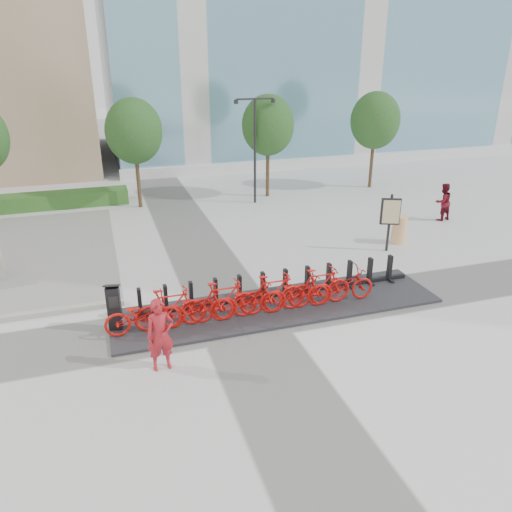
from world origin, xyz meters
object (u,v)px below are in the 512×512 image
object	(u,v)px
bike_0	(143,314)
construction_barrel	(399,230)
map_sign	(390,214)
kiosk	(114,307)
worker_red	(160,335)
pedestrian	(443,202)

from	to	relation	value
bike_0	construction_barrel	bearing A→B (deg)	-68.85
bike_0	map_sign	size ratio (longest dim) A/B	0.91
kiosk	worker_red	bearing A→B (deg)	-56.56
bike_0	worker_red	xyz separation A→B (m)	(0.25, -1.65, 0.29)
bike_0	map_sign	bearing A→B (deg)	-70.35
worker_red	map_sign	size ratio (longest dim) A/B	0.82
kiosk	pedestrian	size ratio (longest dim) A/B	0.80
pedestrian	construction_barrel	bearing A→B (deg)	22.13
pedestrian	kiosk	bearing A→B (deg)	13.55
kiosk	worker_red	distance (m)	2.31
worker_red	construction_barrel	size ratio (longest dim) A/B	1.65
pedestrian	bike_0	bearing A→B (deg)	16.13
map_sign	worker_red	bearing A→B (deg)	-129.54
bike_0	worker_red	world-z (taller)	worker_red
worker_red	construction_barrel	bearing A→B (deg)	24.38
pedestrian	construction_barrel	world-z (taller)	pedestrian
bike_0	construction_barrel	distance (m)	10.98
worker_red	construction_barrel	distance (m)	11.46
construction_barrel	pedestrian	bearing A→B (deg)	29.29
pedestrian	construction_barrel	size ratio (longest dim) A/B	1.54
kiosk	map_sign	size ratio (longest dim) A/B	0.61
bike_0	map_sign	world-z (taller)	map_sign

